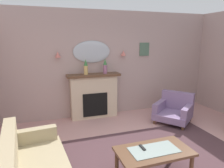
{
  "coord_description": "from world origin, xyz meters",
  "views": [
    {
      "loc": [
        -1.75,
        -2.5,
        2.03
      ],
      "look_at": [
        -0.4,
        1.5,
        1.1
      ],
      "focal_mm": 32.88,
      "sensor_mm": 36.0,
      "label": 1
    }
  ],
  "objects_px": {
    "coffee_table": "(154,153)",
    "fireplace": "(94,96)",
    "wall_sconce_right": "(123,53)",
    "wall_sconce_left": "(58,55)",
    "framed_picture": "(144,49)",
    "tv_remote": "(142,148)",
    "mantel_vase_centre": "(86,67)",
    "mantel_vase_right": "(105,66)",
    "floral_couch": "(30,166)",
    "armchair_beside_couch": "(174,109)",
    "wall_mirror": "(92,52)"
  },
  "relations": [
    {
      "from": "fireplace",
      "to": "floral_couch",
      "type": "bearing_deg",
      "value": -122.7
    },
    {
      "from": "mantel_vase_right",
      "to": "coffee_table",
      "type": "height_order",
      "value": "mantel_vase_right"
    },
    {
      "from": "wall_sconce_right",
      "to": "floral_couch",
      "type": "relative_size",
      "value": 0.08
    },
    {
      "from": "framed_picture",
      "to": "armchair_beside_couch",
      "type": "relative_size",
      "value": 0.32
    },
    {
      "from": "armchair_beside_couch",
      "to": "mantel_vase_right",
      "type": "bearing_deg",
      "value": 149.86
    },
    {
      "from": "mantel_vase_right",
      "to": "framed_picture",
      "type": "relative_size",
      "value": 1.06
    },
    {
      "from": "floral_couch",
      "to": "fireplace",
      "type": "bearing_deg",
      "value": 57.3
    },
    {
      "from": "wall_sconce_left",
      "to": "coffee_table",
      "type": "xyz_separation_m",
      "value": [
        1.1,
        -2.74,
        -1.28
      ]
    },
    {
      "from": "tv_remote",
      "to": "armchair_beside_couch",
      "type": "distance_m",
      "value": 2.38
    },
    {
      "from": "wall_sconce_left",
      "to": "floral_couch",
      "type": "xyz_separation_m",
      "value": [
        -0.62,
        -2.38,
        -1.34
      ]
    },
    {
      "from": "tv_remote",
      "to": "armchair_beside_couch",
      "type": "height_order",
      "value": "armchair_beside_couch"
    },
    {
      "from": "wall_sconce_right",
      "to": "framed_picture",
      "type": "relative_size",
      "value": 0.39
    },
    {
      "from": "fireplace",
      "to": "coffee_table",
      "type": "distance_m",
      "value": 2.67
    },
    {
      "from": "wall_sconce_left",
      "to": "wall_sconce_right",
      "type": "bearing_deg",
      "value": 0.0
    },
    {
      "from": "mantel_vase_centre",
      "to": "tv_remote",
      "type": "bearing_deg",
      "value": -83.04
    },
    {
      "from": "mantel_vase_right",
      "to": "mantel_vase_centre",
      "type": "bearing_deg",
      "value": 180.0
    },
    {
      "from": "wall_sconce_left",
      "to": "floral_couch",
      "type": "height_order",
      "value": "wall_sconce_left"
    },
    {
      "from": "fireplace",
      "to": "wall_sconce_left",
      "type": "height_order",
      "value": "wall_sconce_left"
    },
    {
      "from": "wall_mirror",
      "to": "wall_sconce_left",
      "type": "relative_size",
      "value": 6.86
    },
    {
      "from": "framed_picture",
      "to": "floral_couch",
      "type": "distance_m",
      "value": 4.1
    },
    {
      "from": "wall_sconce_left",
      "to": "framed_picture",
      "type": "bearing_deg",
      "value": 1.46
    },
    {
      "from": "wall_mirror",
      "to": "tv_remote",
      "type": "xyz_separation_m",
      "value": [
        0.11,
        -2.7,
        -1.26
      ]
    },
    {
      "from": "mantel_vase_right",
      "to": "tv_remote",
      "type": "bearing_deg",
      "value": -94.34
    },
    {
      "from": "framed_picture",
      "to": "tv_remote",
      "type": "xyz_separation_m",
      "value": [
        -1.39,
        -2.71,
        -1.3
      ]
    },
    {
      "from": "coffee_table",
      "to": "armchair_beside_couch",
      "type": "bearing_deg",
      "value": 47.57
    },
    {
      "from": "wall_mirror",
      "to": "wall_sconce_right",
      "type": "distance_m",
      "value": 0.85
    },
    {
      "from": "mantel_vase_right",
      "to": "wall_mirror",
      "type": "bearing_deg",
      "value": 150.46
    },
    {
      "from": "wall_sconce_right",
      "to": "coffee_table",
      "type": "relative_size",
      "value": 0.13
    },
    {
      "from": "fireplace",
      "to": "mantel_vase_centre",
      "type": "relative_size",
      "value": 3.55
    },
    {
      "from": "mantel_vase_right",
      "to": "floral_couch",
      "type": "bearing_deg",
      "value": -128.05
    },
    {
      "from": "mantel_vase_centre",
      "to": "wall_mirror",
      "type": "bearing_deg",
      "value": 40.36
    },
    {
      "from": "wall_sconce_left",
      "to": "tv_remote",
      "type": "xyz_separation_m",
      "value": [
        0.96,
        -2.65,
        -1.21
      ]
    },
    {
      "from": "fireplace",
      "to": "wall_sconce_left",
      "type": "relative_size",
      "value": 9.71
    },
    {
      "from": "mantel_vase_centre",
      "to": "wall_sconce_right",
      "type": "xyz_separation_m",
      "value": [
        1.05,
        0.12,
        0.31
      ]
    },
    {
      "from": "fireplace",
      "to": "wall_sconce_right",
      "type": "distance_m",
      "value": 1.38
    },
    {
      "from": "fireplace",
      "to": "armchair_beside_couch",
      "type": "relative_size",
      "value": 1.19
    },
    {
      "from": "wall_mirror",
      "to": "armchair_beside_couch",
      "type": "distance_m",
      "value": 2.54
    },
    {
      "from": "wall_sconce_left",
      "to": "wall_sconce_right",
      "type": "height_order",
      "value": "same"
    },
    {
      "from": "coffee_table",
      "to": "fireplace",
      "type": "bearing_deg",
      "value": 95.33
    },
    {
      "from": "mantel_vase_centre",
      "to": "mantel_vase_right",
      "type": "bearing_deg",
      "value": -0.0
    },
    {
      "from": "floral_couch",
      "to": "armchair_beside_couch",
      "type": "height_order",
      "value": "floral_couch"
    },
    {
      "from": "fireplace",
      "to": "wall_sconce_right",
      "type": "height_order",
      "value": "wall_sconce_right"
    },
    {
      "from": "wall_sconce_right",
      "to": "armchair_beside_couch",
      "type": "relative_size",
      "value": 0.12
    },
    {
      "from": "mantel_vase_centre",
      "to": "tv_remote",
      "type": "distance_m",
      "value": 2.7
    },
    {
      "from": "fireplace",
      "to": "floral_couch",
      "type": "relative_size",
      "value": 0.76
    },
    {
      "from": "framed_picture",
      "to": "wall_sconce_right",
      "type": "bearing_deg",
      "value": -174.73
    },
    {
      "from": "mantel_vase_right",
      "to": "framed_picture",
      "type": "bearing_deg",
      "value": 8.53
    },
    {
      "from": "framed_picture",
      "to": "floral_couch",
      "type": "relative_size",
      "value": 0.2
    },
    {
      "from": "wall_sconce_right",
      "to": "tv_remote",
      "type": "relative_size",
      "value": 0.88
    },
    {
      "from": "mantel_vase_right",
      "to": "floral_couch",
      "type": "distance_m",
      "value": 3.05
    }
  ]
}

